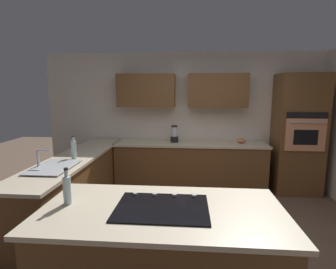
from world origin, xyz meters
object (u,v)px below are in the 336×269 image
(sink_unit, at_px, (53,167))
(oil_bottle, at_px, (67,189))
(wall_oven, at_px, (298,134))
(dish_soap_bottle, at_px, (74,149))
(blender, at_px, (174,135))
(cooktop, at_px, (162,207))
(mixing_bowl, at_px, (241,141))

(sink_unit, bearing_deg, oil_bottle, 123.85)
(wall_oven, relative_size, dish_soap_bottle, 6.47)
(blender, relative_size, oil_bottle, 1.00)
(sink_unit, distance_m, dish_soap_bottle, 0.50)
(wall_oven, distance_m, oil_bottle, 4.10)
(sink_unit, height_order, dish_soap_bottle, dish_soap_bottle)
(wall_oven, height_order, cooktop, wall_oven)
(cooktop, relative_size, blender, 2.38)
(sink_unit, bearing_deg, blender, -127.97)
(blender, distance_m, mixing_bowl, 1.25)
(wall_oven, height_order, sink_unit, wall_oven)
(dish_soap_bottle, height_order, oil_bottle, dish_soap_bottle)
(oil_bottle, bearing_deg, wall_oven, -137.13)
(cooktop, bearing_deg, sink_unit, -34.46)
(mixing_bowl, relative_size, oil_bottle, 0.53)
(cooktop, relative_size, oil_bottle, 2.39)
(wall_oven, xyz_separation_m, cooktop, (2.19, 2.81, -0.18))
(sink_unit, xyz_separation_m, blender, (-1.43, -1.83, 0.12))
(wall_oven, bearing_deg, oil_bottle, 42.87)
(sink_unit, height_order, blender, blender)
(wall_oven, bearing_deg, sink_unit, 25.97)
(dish_soap_bottle, xyz_separation_m, oil_bottle, (-0.61, 1.48, -0.01))
(wall_oven, bearing_deg, dish_soap_bottle, 19.92)
(wall_oven, distance_m, sink_unit, 4.10)
(blender, bearing_deg, wall_oven, 179.02)
(wall_oven, distance_m, blender, 2.25)
(sink_unit, relative_size, oil_bottle, 2.20)
(sink_unit, bearing_deg, dish_soap_bottle, -96.95)
(mixing_bowl, height_order, dish_soap_bottle, dish_soap_bottle)
(cooktop, distance_m, blender, 2.85)
(blender, relative_size, dish_soap_bottle, 0.95)
(cooktop, height_order, mixing_bowl, mixing_bowl)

